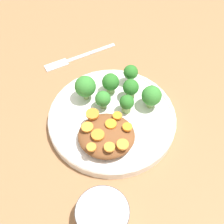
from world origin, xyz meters
name	(u,v)px	position (x,y,z in m)	size (l,w,h in m)	color
ground_plane	(112,121)	(0.00, 0.00, 0.00)	(4.00, 4.00, 0.00)	#8C603D
plate	(112,118)	(0.00, 0.00, 0.01)	(0.28, 0.28, 0.03)	white
dip_bowl	(103,215)	(0.01, 0.22, 0.02)	(0.10, 0.10, 0.04)	white
stew_mound	(106,136)	(0.01, 0.06, 0.04)	(0.12, 0.11, 0.03)	brown
broccoli_floret_0	(111,83)	(0.01, -0.07, 0.05)	(0.04, 0.04, 0.05)	#759E51
broccoli_floret_1	(103,99)	(0.02, -0.02, 0.05)	(0.03, 0.03, 0.05)	#759E51
broccoli_floret_2	(131,73)	(-0.04, -0.10, 0.05)	(0.03, 0.03, 0.05)	#759E51
broccoli_floret_3	(127,103)	(-0.03, -0.02, 0.05)	(0.03, 0.03, 0.05)	#7FA85B
broccoli_floret_4	(85,87)	(0.06, -0.05, 0.06)	(0.05, 0.05, 0.06)	#7FA85B
broccoli_floret_5	(152,96)	(-0.08, -0.03, 0.05)	(0.04, 0.04, 0.06)	#7FA85B
broccoli_floret_6	(131,88)	(-0.04, -0.06, 0.05)	(0.04, 0.04, 0.05)	#759E51
carrot_slice_0	(92,114)	(0.04, 0.02, 0.06)	(0.03, 0.03, 0.01)	orange
carrot_slice_1	(91,147)	(0.03, 0.10, 0.06)	(0.02, 0.02, 0.00)	orange
carrot_slice_2	(111,124)	(0.00, 0.05, 0.06)	(0.02, 0.02, 0.00)	orange
carrot_slice_3	(127,127)	(-0.03, 0.05, 0.06)	(0.02, 0.02, 0.01)	orange
carrot_slice_4	(123,144)	(-0.02, 0.09, 0.06)	(0.02, 0.02, 0.01)	orange
carrot_slice_5	(110,147)	(0.00, 0.10, 0.06)	(0.02, 0.02, 0.00)	orange
carrot_slice_6	(98,135)	(0.02, 0.07, 0.06)	(0.03, 0.03, 0.01)	orange
carrot_slice_7	(87,127)	(0.05, 0.06, 0.06)	(0.02, 0.02, 0.00)	orange
carrot_slice_8	(117,116)	(-0.01, 0.02, 0.06)	(0.02, 0.02, 0.00)	orange
fork	(74,59)	(0.11, -0.19, 0.00)	(0.18, 0.12, 0.01)	silver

